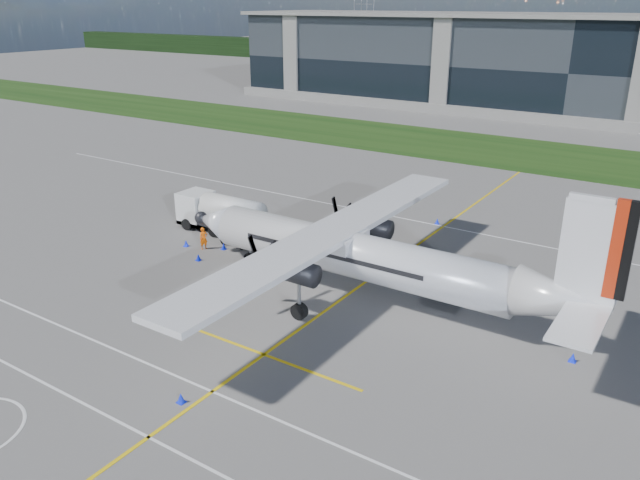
% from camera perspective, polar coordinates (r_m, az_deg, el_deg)
% --- Properties ---
extents(ground, '(400.00, 400.00, 0.00)m').
position_cam_1_polar(ground, '(73.56, 15.75, 6.49)').
color(ground, '#5C5A57').
rests_on(ground, ground).
extents(grass_strip, '(400.00, 18.00, 0.04)m').
position_cam_1_polar(grass_strip, '(81.03, 17.56, 7.61)').
color(grass_strip, '#15340E').
rests_on(grass_strip, ground).
extents(terminal_building, '(120.00, 20.00, 15.00)m').
position_cam_1_polar(terminal_building, '(110.74, 22.94, 14.28)').
color(terminal_building, black).
rests_on(terminal_building, ground).
extents(tree_line, '(400.00, 6.00, 6.00)m').
position_cam_1_polar(tree_line, '(170.18, 26.95, 13.98)').
color(tree_line, black).
rests_on(tree_line, ground).
extents(pylon_west, '(9.00, 4.60, 30.00)m').
position_cam_1_polar(pylon_west, '(204.97, 4.03, 20.30)').
color(pylon_west, gray).
rests_on(pylon_west, ground).
extents(yellow_taxiway_centerline, '(0.20, 70.00, 0.01)m').
position_cam_1_polar(yellow_taxiway_centerline, '(45.81, 7.33, -1.59)').
color(yellow_taxiway_centerline, yellow).
rests_on(yellow_taxiway_centerline, ground).
extents(white_lane_line, '(90.00, 0.15, 0.01)m').
position_cam_1_polar(white_lane_line, '(30.94, -19.25, -14.75)').
color(white_lane_line, white).
rests_on(white_lane_line, ground).
extents(turboprop_aircraft, '(28.42, 29.47, 8.84)m').
position_cam_1_polar(turboprop_aircraft, '(37.64, 4.63, 0.64)').
color(turboprop_aircraft, silver).
rests_on(turboprop_aircraft, ground).
extents(fuel_tanker_truck, '(8.32, 2.70, 3.12)m').
position_cam_1_polar(fuel_tanker_truck, '(50.92, -9.48, 2.51)').
color(fuel_tanker_truck, silver).
rests_on(fuel_tanker_truck, ground).
extents(baggage_tug, '(2.95, 1.77, 1.77)m').
position_cam_1_polar(baggage_tug, '(48.08, -7.37, 0.65)').
color(baggage_tug, silver).
rests_on(baggage_tug, ground).
extents(ground_crew_person, '(0.84, 0.96, 1.94)m').
position_cam_1_polar(ground_crew_person, '(47.45, -10.60, 0.29)').
color(ground_crew_person, '#F25907').
rests_on(ground_crew_person, ground).
extents(safety_cone_stbdwing, '(0.36, 0.36, 0.50)m').
position_cam_1_polar(safety_cone_stbdwing, '(53.07, 10.67, 1.70)').
color(safety_cone_stbdwing, '#0E24F8').
rests_on(safety_cone_stbdwing, ground).
extents(safety_cone_nose_stbd, '(0.36, 0.36, 0.50)m').
position_cam_1_polar(safety_cone_nose_stbd, '(47.40, -8.80, -0.56)').
color(safety_cone_nose_stbd, '#0E24F8').
rests_on(safety_cone_nose_stbd, ground).
extents(safety_cone_nose_port, '(0.36, 0.36, 0.50)m').
position_cam_1_polar(safety_cone_nose_port, '(45.69, -11.06, -1.55)').
color(safety_cone_nose_port, '#0E24F8').
rests_on(safety_cone_nose_port, ground).
extents(safety_cone_tail, '(0.36, 0.36, 0.50)m').
position_cam_1_polar(safety_cone_tail, '(35.33, 22.11, -9.90)').
color(safety_cone_tail, '#0E24F8').
rests_on(safety_cone_tail, ground).
extents(safety_cone_portwing, '(0.36, 0.36, 0.50)m').
position_cam_1_polar(safety_cone_portwing, '(30.56, -12.61, -13.91)').
color(safety_cone_portwing, '#0E24F8').
rests_on(safety_cone_portwing, ground).
extents(safety_cone_fwd, '(0.36, 0.36, 0.50)m').
position_cam_1_polar(safety_cone_fwd, '(48.49, -12.15, -0.28)').
color(safety_cone_fwd, '#0E24F8').
rests_on(safety_cone_fwd, ground).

